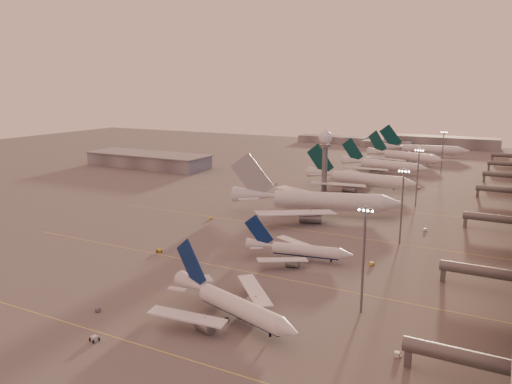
% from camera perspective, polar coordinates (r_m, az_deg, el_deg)
% --- Properties ---
extents(ground, '(700.00, 700.00, 0.00)m').
position_cam_1_polar(ground, '(144.94, -10.97, -8.68)').
color(ground, '#525050').
rests_on(ground, ground).
extents(taxiway_markings, '(180.00, 185.25, 0.02)m').
position_cam_1_polar(taxiway_markings, '(177.85, 8.22, -4.62)').
color(taxiway_markings, '#D5C44B').
rests_on(taxiway_markings, ground).
extents(hangar, '(82.00, 27.00, 8.50)m').
position_cam_1_polar(hangar, '(323.39, -12.21, 3.62)').
color(hangar, slate).
rests_on(hangar, ground).
extents(radar_tower, '(6.40, 6.40, 31.10)m').
position_cam_1_polar(radar_tower, '(240.91, 7.91, 4.91)').
color(radar_tower, '#5C5E64').
rests_on(radar_tower, ground).
extents(mast_a, '(3.60, 0.56, 25.00)m').
position_cam_1_polar(mast_a, '(114.81, 12.19, -7.09)').
color(mast_a, '#5C5E64').
rests_on(mast_a, ground).
extents(mast_b, '(3.60, 0.56, 25.00)m').
position_cam_1_polar(mast_b, '(167.09, 16.35, -1.22)').
color(mast_b, '#5C5E64').
rests_on(mast_b, ground).
extents(mast_c, '(3.60, 0.56, 25.00)m').
position_cam_1_polar(mast_c, '(221.05, 17.98, 1.88)').
color(mast_c, '#5C5E64').
rests_on(mast_c, ground).
extents(mast_d, '(3.60, 0.56, 25.00)m').
position_cam_1_polar(mast_d, '(309.49, 20.56, 4.51)').
color(mast_d, '#5C5E64').
rests_on(mast_d, ground).
extents(distant_horizon, '(165.00, 37.50, 9.00)m').
position_cam_1_polar(distant_horizon, '(440.55, 16.76, 5.55)').
color(distant_horizon, slate).
rests_on(distant_horizon, ground).
extents(narrowbody_near, '(37.94, 29.79, 15.31)m').
position_cam_1_polar(narrowbody_near, '(112.80, -2.75, -13.01)').
color(narrowbody_near, silver).
rests_on(narrowbody_near, ground).
extents(narrowbody_mid, '(32.81, 25.99, 12.89)m').
position_cam_1_polar(narrowbody_mid, '(149.17, 4.86, -6.82)').
color(narrowbody_mid, silver).
rests_on(narrowbody_mid, ground).
extents(widebody_white, '(67.45, 53.34, 24.30)m').
position_cam_1_polar(widebody_white, '(200.84, 6.90, -1.38)').
color(widebody_white, silver).
rests_on(widebody_white, ground).
extents(greentail_a, '(58.36, 46.94, 21.21)m').
position_cam_1_polar(greentail_a, '(254.24, 11.79, 1.22)').
color(greentail_a, silver).
rests_on(greentail_a, ground).
extents(greentail_b, '(53.02, 42.56, 19.31)m').
position_cam_1_polar(greentail_b, '(303.81, 14.38, 2.80)').
color(greentail_b, silver).
rests_on(greentail_b, ground).
extents(greentail_c, '(54.15, 42.97, 20.53)m').
position_cam_1_polar(greentail_c, '(342.09, 16.60, 3.73)').
color(greentail_c, silver).
rests_on(greentail_c, ground).
extents(greentail_d, '(62.43, 50.19, 22.69)m').
position_cam_1_polar(greentail_d, '(378.20, 18.62, 4.43)').
color(greentail_d, silver).
rests_on(greentail_d, ground).
extents(gsv_truck_a, '(4.96, 1.96, 1.99)m').
position_cam_1_polar(gsv_truck_a, '(122.66, -17.52, -12.51)').
color(gsv_truck_a, '#5C5F61').
rests_on(gsv_truck_a, ground).
extents(gsv_tug_near, '(2.92, 4.00, 1.03)m').
position_cam_1_polar(gsv_tug_near, '(110.59, -17.98, -15.67)').
color(gsv_tug_near, silver).
rests_on(gsv_tug_near, ground).
extents(gsv_catering_a, '(4.93, 2.39, 4.03)m').
position_cam_1_polar(gsv_catering_a, '(103.18, 15.99, -16.73)').
color(gsv_catering_a, silver).
rests_on(gsv_catering_a, ground).
extents(gsv_tug_mid, '(3.91, 3.61, 0.96)m').
position_cam_1_polar(gsv_tug_mid, '(158.70, -11.00, -6.63)').
color(gsv_tug_mid, yellow).
rests_on(gsv_tug_mid, ground).
extents(gsv_truck_b, '(5.46, 2.23, 2.17)m').
position_cam_1_polar(gsv_truck_b, '(148.40, 13.25, -7.83)').
color(gsv_truck_b, yellow).
rests_on(gsv_truck_b, ground).
extents(gsv_truck_c, '(4.26, 4.75, 1.91)m').
position_cam_1_polar(gsv_truck_c, '(193.17, -5.11, -2.88)').
color(gsv_truck_c, yellow).
rests_on(gsv_truck_c, ground).
extents(gsv_catering_b, '(5.02, 2.60, 4.00)m').
position_cam_1_polar(gsv_catering_b, '(187.14, 18.84, -3.68)').
color(gsv_catering_b, silver).
rests_on(gsv_catering_b, ground).
extents(gsv_tug_far, '(3.20, 3.63, 0.89)m').
position_cam_1_polar(gsv_tug_far, '(232.60, 7.90, -0.48)').
color(gsv_tug_far, '#5C5F61').
rests_on(gsv_tug_far, ground).
extents(gsv_truck_d, '(3.05, 6.10, 2.35)m').
position_cam_1_polar(gsv_truck_d, '(259.33, 2.29, 1.11)').
color(gsv_truck_d, silver).
rests_on(gsv_truck_d, ground).
extents(gsv_tug_hangar, '(3.87, 2.67, 1.02)m').
position_cam_1_polar(gsv_tug_hangar, '(261.27, 18.03, 0.44)').
color(gsv_tug_hangar, silver).
rests_on(gsv_tug_hangar, ground).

